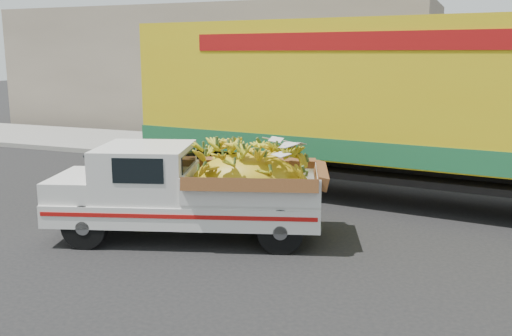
% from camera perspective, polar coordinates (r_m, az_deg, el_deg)
% --- Properties ---
extents(ground, '(100.00, 100.00, 0.00)m').
position_cam_1_polar(ground, '(9.23, 2.06, -8.37)').
color(ground, black).
rests_on(ground, ground).
extents(curb, '(60.00, 0.25, 0.15)m').
position_cam_1_polar(curb, '(15.21, 10.43, -0.34)').
color(curb, gray).
rests_on(curb, ground).
extents(sidewalk, '(60.00, 4.00, 0.14)m').
position_cam_1_polar(sidewalk, '(17.24, 11.87, 0.96)').
color(sidewalk, gray).
rests_on(sidewalk, ground).
extents(building_left, '(18.00, 6.00, 5.00)m').
position_cam_1_polar(building_left, '(25.13, -3.81, 9.95)').
color(building_left, gray).
rests_on(building_left, ground).
extents(pickup_truck, '(4.81, 2.95, 1.59)m').
position_cam_1_polar(pickup_truck, '(9.72, -4.92, -2.13)').
color(pickup_truck, black).
rests_on(pickup_truck, ground).
extents(semi_trailer, '(12.04, 3.84, 3.80)m').
position_cam_1_polar(semi_trailer, '(12.30, 14.56, 6.38)').
color(semi_trailer, black).
rests_on(semi_trailer, ground).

